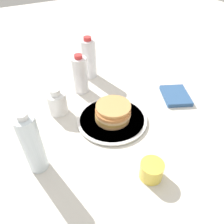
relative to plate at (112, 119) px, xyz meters
name	(u,v)px	position (x,y,z in m)	size (l,w,h in m)	color
ground_plane	(111,116)	(-0.03, 0.01, -0.01)	(4.00, 4.00, 0.00)	silver
plate	(112,119)	(0.00, 0.00, 0.00)	(0.30, 0.30, 0.01)	white
pancake_stack	(113,113)	(0.00, 0.00, 0.04)	(0.16, 0.15, 0.06)	tan
juice_glass	(152,170)	(0.30, -0.02, 0.02)	(0.08, 0.08, 0.06)	yellow
cream_jug	(57,103)	(-0.17, -0.18, 0.05)	(0.08, 0.08, 0.12)	white
water_bottle_near	(80,75)	(-0.27, -0.02, 0.08)	(0.07, 0.07, 0.20)	white
water_bottle_mid	(32,144)	(0.08, -0.33, 0.11)	(0.06, 0.06, 0.24)	silver
water_bottle_far	(89,59)	(-0.38, 0.08, 0.10)	(0.08, 0.08, 0.22)	white
napkin	(176,95)	(0.01, 0.35, 0.00)	(0.19, 0.18, 0.02)	#33598C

